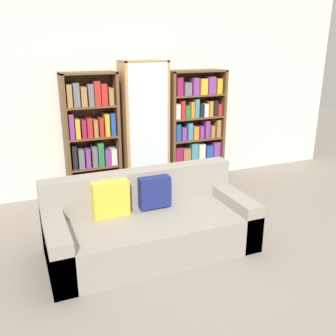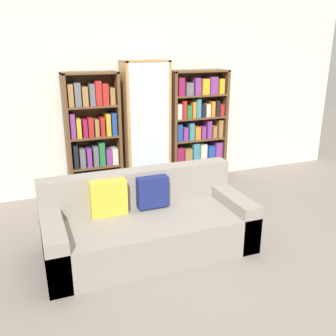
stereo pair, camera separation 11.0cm
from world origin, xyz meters
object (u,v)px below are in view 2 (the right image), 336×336
at_px(display_cabinet, 146,128).
at_px(bookshelf_right, 197,129).
at_px(bookshelf_left, 93,138).
at_px(wine_bottle, 188,189).
at_px(couch, 147,225).

xyz_separation_m(display_cabinet, bookshelf_right, (0.81, 0.02, -0.09)).
height_order(bookshelf_left, wine_bottle, bookshelf_left).
distance_m(couch, bookshelf_left, 1.76).
relative_size(couch, bookshelf_left, 1.22).
bearing_deg(couch, wine_bottle, 48.42).
bearing_deg(display_cabinet, wine_bottle, -57.50).
distance_m(couch, display_cabinet, 1.84).
relative_size(display_cabinet, wine_bottle, 5.08).
bearing_deg(wine_bottle, bookshelf_right, 56.02).
distance_m(couch, bookshelf_right, 2.20).
height_order(bookshelf_left, bookshelf_right, bookshelf_left).
bearing_deg(couch, bookshelf_right, 51.09).
bearing_deg(wine_bottle, display_cabinet, 122.50).
bearing_deg(couch, bookshelf_left, 97.04).
xyz_separation_m(couch, bookshelf_left, (-0.21, 1.66, 0.55)).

